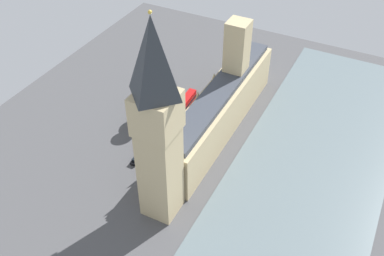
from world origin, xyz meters
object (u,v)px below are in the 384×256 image
at_px(pedestrian_midblock, 192,122).
at_px(plane_tree_leading, 154,96).
at_px(pedestrian_opposite_hall, 204,109).
at_px(parliament_building, 222,104).
at_px(car_black_trailing, 137,159).
at_px(car_silver_by_river_gate, 211,86).
at_px(clock_tower, 157,124).
at_px(pedestrian_kerbside, 228,80).
at_px(double_decker_bus_far_end, 186,103).
at_px(street_lamp_under_trees, 169,91).
at_px(plane_tree_corner, 142,109).
at_px(double_decker_bus_near_tower, 162,128).

xyz_separation_m(pedestrian_midblock, plane_tree_leading, (12.47, 2.01, 7.02)).
bearing_deg(pedestrian_opposite_hall, parliament_building, -29.27).
bearing_deg(car_black_trailing, car_silver_by_river_gate, 83.74).
bearing_deg(clock_tower, pedestrian_kerbside, -82.41).
distance_m(double_decker_bus_far_end, street_lamp_under_trees, 7.26).
bearing_deg(street_lamp_under_trees, clock_tower, 117.36).
bearing_deg(parliament_building, double_decker_bus_far_end, -11.71).
bearing_deg(plane_tree_corner, car_black_trailing, 114.43).
bearing_deg(plane_tree_corner, parliament_building, -151.73).
bearing_deg(clock_tower, parliament_building, -89.54).
height_order(car_silver_by_river_gate, car_black_trailing, same).
relative_size(double_decker_bus_near_tower, plane_tree_leading, 0.99).
bearing_deg(clock_tower, plane_tree_leading, -56.33).
bearing_deg(plane_tree_leading, pedestrian_midblock, -170.84).
bearing_deg(street_lamp_under_trees, pedestrian_opposite_hall, -176.09).
relative_size(double_decker_bus_near_tower, pedestrian_opposite_hall, 6.59).
height_order(parliament_building, plane_tree_corner, parliament_building).
relative_size(car_silver_by_river_gate, pedestrian_midblock, 2.79).
height_order(clock_tower, car_black_trailing, clock_tower).
height_order(pedestrian_midblock, street_lamp_under_trees, street_lamp_under_trees).
distance_m(double_decker_bus_near_tower, plane_tree_corner, 8.40).
bearing_deg(double_decker_bus_near_tower, street_lamp_under_trees, -71.24).
relative_size(car_silver_by_river_gate, pedestrian_opposite_hall, 2.87).
xyz_separation_m(clock_tower, car_silver_by_river_gate, (11.63, -53.86, -27.18)).
bearing_deg(double_decker_bus_near_tower, parliament_building, -144.07).
relative_size(double_decker_bus_near_tower, street_lamp_under_trees, 1.73).
xyz_separation_m(car_black_trailing, street_lamp_under_trees, (5.70, -28.88, 3.42)).
distance_m(double_decker_bus_near_tower, pedestrian_midblock, 10.74).
height_order(pedestrian_opposite_hall, plane_tree_leading, plane_tree_leading).
distance_m(pedestrian_midblock, plane_tree_leading, 14.45).
relative_size(parliament_building, car_silver_by_river_gate, 13.14).
relative_size(clock_tower, car_black_trailing, 11.63).
relative_size(pedestrian_midblock, plane_tree_leading, 0.15).
bearing_deg(car_silver_by_river_gate, clock_tower, -82.10).
height_order(parliament_building, clock_tower, clock_tower).
relative_size(double_decker_bus_near_tower, pedestrian_midblock, 6.39).
xyz_separation_m(parliament_building, car_black_trailing, (14.82, 25.25, -7.64)).
height_order(parliament_building, pedestrian_opposite_hall, parliament_building).
bearing_deg(street_lamp_under_trees, pedestrian_midblock, 151.81).
xyz_separation_m(clock_tower, pedestrian_midblock, (8.65, -33.71, -27.31)).
bearing_deg(pedestrian_kerbside, car_black_trailing, 20.72).
bearing_deg(car_silver_by_river_gate, double_decker_bus_near_tower, -99.73).
bearing_deg(car_black_trailing, street_lamp_under_trees, 99.61).
distance_m(pedestrian_opposite_hall, plane_tree_leading, 17.59).
relative_size(double_decker_bus_near_tower, plane_tree_corner, 1.11).
height_order(parliament_building, car_silver_by_river_gate, parliament_building).
xyz_separation_m(parliament_building, clock_tower, (-0.30, 36.60, 19.53)).
bearing_deg(double_decker_bus_far_end, plane_tree_corner, -120.59).
distance_m(parliament_building, pedestrian_opposite_hall, 11.87).
bearing_deg(pedestrian_kerbside, pedestrian_midblock, 27.62).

